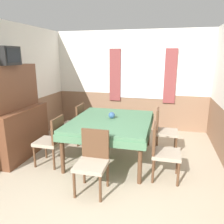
{
  "coord_description": "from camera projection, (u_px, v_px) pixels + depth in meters",
  "views": [
    {
      "loc": [
        0.94,
        -2.17,
        1.95
      ],
      "look_at": [
        -0.02,
        1.67,
        0.93
      ],
      "focal_mm": 35.0,
      "sensor_mm": 36.0,
      "label": 1
    }
  ],
  "objects": [
    {
      "name": "ground_plane",
      "position": [
        81.0,
        215.0,
        2.75
      ],
      "size": [
        16.0,
        16.0,
        0.0
      ],
      "primitive_type": "plane",
      "color": "tan"
    },
    {
      "name": "chair_right_far",
      "position": [
        163.0,
        129.0,
        4.48
      ],
      "size": [
        0.44,
        0.44,
        0.91
      ],
      "rotation": [
        0.0,
        0.0,
        4.71
      ],
      "color": "brown",
      "rests_on": "ground_plane"
    },
    {
      "name": "wall_left",
      "position": [
        20.0,
        88.0,
        4.61
      ],
      "size": [
        0.05,
        4.03,
        2.6
      ],
      "color": "white",
      "rests_on": "ground_plane"
    },
    {
      "name": "wall_back",
      "position": [
        131.0,
        80.0,
        5.85
      ],
      "size": [
        4.47,
        0.09,
        2.6
      ],
      "color": "white",
      "rests_on": "ground_plane"
    },
    {
      "name": "sideboard",
      "position": [
        18.0,
        119.0,
        4.24
      ],
      "size": [
        0.46,
        1.35,
        1.79
      ],
      "color": "brown",
      "rests_on": "ground_plane"
    },
    {
      "name": "vase",
      "position": [
        112.0,
        115.0,
        4.2
      ],
      "size": [
        0.13,
        0.13,
        0.13
      ],
      "color": "#335684",
      "rests_on": "dining_table"
    },
    {
      "name": "chair_left_near",
      "position": [
        52.0,
        139.0,
        3.94
      ],
      "size": [
        0.44,
        0.44,
        0.91
      ],
      "rotation": [
        0.0,
        0.0,
        1.57
      ],
      "color": "brown",
      "rests_on": "ground_plane"
    },
    {
      "name": "chair_left_far",
      "position": [
        75.0,
        122.0,
        4.93
      ],
      "size": [
        0.44,
        0.44,
        0.91
      ],
      "rotation": [
        0.0,
        0.0,
        1.57
      ],
      "color": "brown",
      "rests_on": "ground_plane"
    },
    {
      "name": "dining_table",
      "position": [
        111.0,
        125.0,
        4.16
      ],
      "size": [
        1.5,
        1.75,
        0.78
      ],
      "color": "#4C7A56",
      "rests_on": "ground_plane"
    },
    {
      "name": "chair_right_near",
      "position": [
        162.0,
        150.0,
        3.49
      ],
      "size": [
        0.44,
        0.44,
        0.91
      ],
      "rotation": [
        0.0,
        0.0,
        4.71
      ],
      "color": "brown",
      "rests_on": "ground_plane"
    },
    {
      "name": "tv",
      "position": [
        7.0,
        56.0,
        3.76
      ],
      "size": [
        0.29,
        0.41,
        0.32
      ],
      "color": "black",
      "rests_on": "sideboard"
    },
    {
      "name": "chair_head_near",
      "position": [
        93.0,
        159.0,
        3.17
      ],
      "size": [
        0.44,
        0.44,
        0.91
      ],
      "rotation": [
        0.0,
        0.0,
        3.14
      ],
      "color": "brown",
      "rests_on": "ground_plane"
    }
  ]
}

